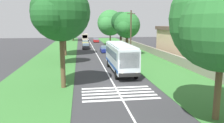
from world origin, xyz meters
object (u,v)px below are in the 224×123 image
Objects in this scene: roadside_tree_right_0 at (126,26)px; coach_bus at (120,56)px; trailing_car_0 at (105,49)px; trailing_car_1 at (86,46)px; roadside_tree_left_3 at (63,14)px; roadside_tree_left_0 at (60,14)px; roadside_tree_left_2 at (73,24)px; roadside_tree_left_1 at (61,26)px; roadside_tree_right_3 at (120,22)px; roadside_building at (189,41)px; trailing_minibus_0 at (85,37)px; trailing_car_2 at (85,43)px; roadside_tree_right_2 at (109,23)px; trailing_car_3 at (96,40)px; utility_pole at (131,34)px; pedestrian at (62,72)px; roadside_tree_right_1 at (221,22)px.

coach_bus is at bearing 165.06° from roadside_tree_right_0.
trailing_car_0 is at bearing 33.20° from roadside_tree_right_0.
roadside_tree_left_3 is (-11.30, 4.52, 7.53)m from trailing_car_1.
roadside_tree_left_0 is 61.32m from roadside_tree_left_2.
roadside_tree_right_0 reaches higher than roadside_tree_left_1.
roadside_tree_right_3 is 17.04m from roadside_building.
trailing_car_2 is at bearing 179.15° from trailing_minibus_0.
trailing_car_0 is 18.01m from roadside_tree_right_2.
roadside_building reaches higher than trailing_car_1.
trailing_car_0 is at bearing -15.26° from roadside_tree_left_0.
trailing_car_3 is (9.81, -3.85, 0.00)m from trailing_car_2.
utility_pole is at bearing -120.31° from roadside_tree_left_3.
trailing_car_3 is 41.65m from roadside_tree_left_1.
pedestrian is at bearing 3.88° from roadside_tree_left_0.
pedestrian reaches higher than trailing_car_1.
roadside_tree_right_1 is (-22.37, -11.51, 0.53)m from roadside_tree_left_1.
trailing_car_0 is 34.38m from trailing_minibus_0.
roadside_tree_right_2 reaches higher than roadside_tree_right_3.
roadside_tree_left_3 is 1.19× the size of roadside_tree_right_1.
trailing_minibus_0 reaches higher than pedestrian.
utility_pole is at bearing -171.20° from trailing_minibus_0.
roadside_tree_left_0 is 6.06× the size of pedestrian.
utility_pole reaches higher than trailing_car_2.
roadside_tree_right_2 is 6.09× the size of pedestrian.
trailing_minibus_0 is 0.42× the size of roadside_building.
trailing_car_1 is 0.50× the size of utility_pole.
pedestrian is at bearing 139.86° from utility_pole.
trailing_car_1 is 9.70m from trailing_car_2.
roadside_tree_left_2 is at bearing -0.41° from roadside_tree_left_1.
roadside_building is (-43.40, -23.39, -3.31)m from roadside_tree_left_2.
utility_pole is at bearing -162.74° from trailing_car_0.
utility_pole is (-18.25, -7.38, 3.81)m from trailing_car_1.
roadside_tree_right_0 is at bearing -14.94° from coach_bus.
roadside_tree_right_3 is at bearing -115.70° from trailing_car_1.
utility_pole is at bearing -0.37° from roadside_tree_right_1.
roadside_tree_left_2 is at bearing 8.26° from trailing_car_1.
trailing_car_2 is at bearing -0.82° from trailing_car_1.
trailing_car_2 is 9.18m from roadside_tree_right_2.
trailing_car_0 is at bearing 179.98° from trailing_car_3.
roadside_tree_right_0 is at bearing -173.48° from trailing_car_3.
trailing_car_3 is 38.11m from utility_pole.
trailing_car_0 is at bearing -167.07° from roadside_tree_left_2.
roadside_tree_left_0 is at bearing 145.93° from utility_pole.
roadside_tree_left_1 is 11.42m from pedestrian.
roadside_tree_right_0 is at bearing -169.61° from trailing_minibus_0.
roadside_tree_right_3 reaches higher than roadside_tree_left_1.
pedestrian is at bearing 165.02° from roadside_tree_right_2.
coach_bus is at bearing -176.45° from trailing_minibus_0.
roadside_building is at bearing -78.58° from roadside_tree_left_1.
roadside_tree_right_2 is 1.20× the size of utility_pole.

